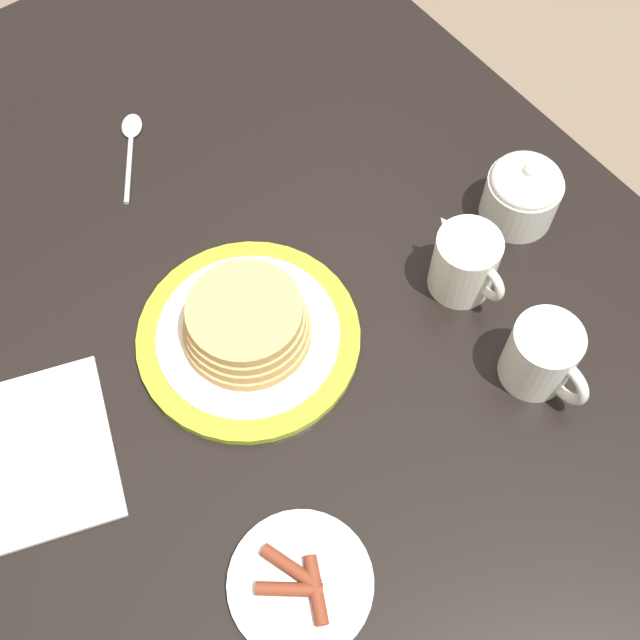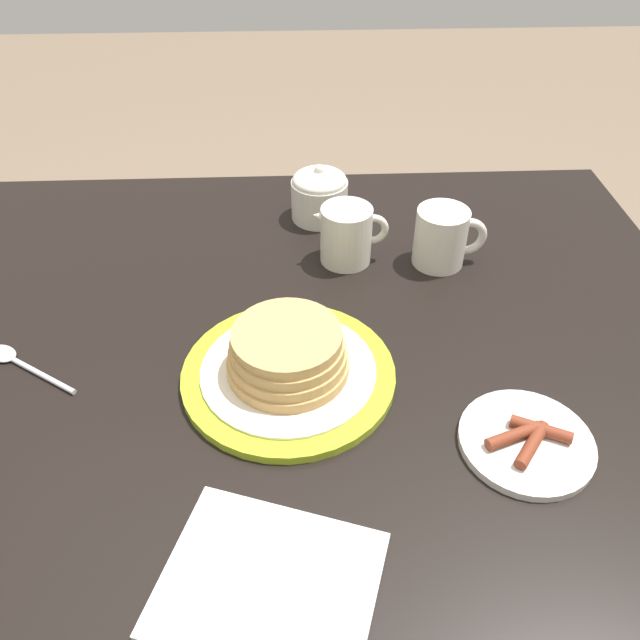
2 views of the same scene
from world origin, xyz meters
name	(u,v)px [view 2 (image 2 of 2)]	position (x,y,z in m)	size (l,w,h in m)	color
ground_plane	(273,603)	(0.00, 0.00, 0.00)	(8.00, 8.00, 0.00)	#7A6651
dining_table	(252,406)	(0.00, 0.00, 0.61)	(1.29, 0.95, 0.73)	black
pancake_plate	(288,362)	(0.06, -0.06, 0.75)	(0.27, 0.27, 0.08)	#AAC628
side_plate_bacon	(526,441)	(0.32, -0.17, 0.73)	(0.15, 0.15, 0.02)	silver
coffee_mug	(443,237)	(0.29, 0.18, 0.77)	(0.11, 0.08, 0.09)	silver
creamer_pitcher	(346,234)	(0.15, 0.20, 0.77)	(0.12, 0.08, 0.10)	silver
sugar_bowl	(319,194)	(0.11, 0.32, 0.77)	(0.09, 0.09, 0.10)	silver
napkin	(269,583)	(0.04, -0.32, 0.73)	(0.24, 0.21, 0.01)	white
spoon	(16,361)	(-0.29, -0.01, 0.73)	(0.14, 0.10, 0.01)	silver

